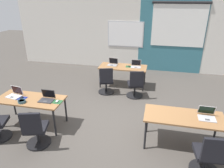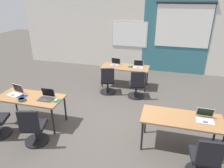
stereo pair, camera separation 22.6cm
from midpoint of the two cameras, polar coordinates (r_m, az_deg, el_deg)
The scene contains 21 objects.
ground_plane at distance 5.47m, azimuth -2.34°, elevation -9.72°, with size 24.00×24.00×0.00m.
back_wall_assembly at distance 8.83m, azimuth 4.96°, elevation 13.15°, with size 10.00×0.27×2.80m.
desk_near_left at distance 5.37m, azimuth -22.63°, elevation -4.29°, with size 1.60×0.70×0.72m.
desk_near_right at distance 4.51m, azimuth 17.74°, elevation -9.05°, with size 1.60×0.70×0.72m.
desk_far_center at distance 7.12m, azimuth 2.11°, elevation 4.38°, with size 1.60×0.70×0.72m.
laptop_near_right_end at distance 4.56m, azimuth 23.29°, elevation -7.97°, with size 0.33×0.31×0.23m.
chair_near_right_end at distance 4.15m, azimuth 23.38°, elevation -18.09°, with size 0.52×0.56×0.92m.
laptop_near_left_end at distance 5.59m, azimuth -26.17°, elevation -2.54°, with size 0.37×0.33×0.24m.
mousepad_near_left_end at distance 5.43m, azimuth -24.63°, elevation -3.60°, with size 0.22×0.19×0.00m.
mouse_near_left_end at distance 5.42m, azimuth -24.66°, elevation -3.42°, with size 0.06×0.10×0.03m.
laptop_far_right at distance 7.06m, azimuth 5.69°, elevation 5.07°, with size 0.35×0.30×0.23m.
mousepad_far_right at distance 7.08m, azimuth 3.79°, elevation 4.77°, with size 0.22×0.19×0.00m.
mouse_far_right at distance 7.08m, azimuth 3.80°, elevation 4.92°, with size 0.08×0.11×0.03m.
chair_far_right at distance 6.44m, azimuth 5.40°, elevation -0.59°, with size 0.54×0.59×0.92m.
laptop_near_left_inner at distance 5.10m, azimuth -18.63°, elevation -3.71°, with size 0.33×0.28×0.23m.
mousepad_near_left_inner at distance 4.97m, azimuth -16.08°, elevation -4.74°, with size 0.22×0.19×0.00m.
mouse_near_left_inner at distance 4.97m, azimuth -16.10°, elevation -4.55°, with size 0.06×0.10×0.03m.
chair_near_left_inner at distance 4.74m, azimuth -21.54°, elevation -11.99°, with size 0.54×0.59×0.92m.
laptop_far_left at distance 7.23m, azimuth -0.71°, elevation 5.62°, with size 0.35×0.30×0.24m.
chair_far_left at distance 6.66m, azimuth -2.57°, elevation 0.36°, with size 0.55×0.60×0.92m.
snack_bowl at distance 5.21m, azimuth -24.70°, elevation -4.34°, with size 0.18×0.18×0.06m.
Camera 1 is at (1.10, -4.43, 3.01)m, focal length 33.30 mm.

